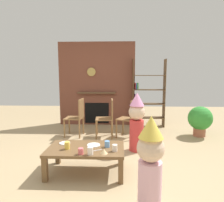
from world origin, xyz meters
TOP-DOWN VIEW (x-y plane):
  - ground_plane at (0.00, 0.00)m, footprint 12.00×12.00m
  - brick_fireplace_feature at (-0.38, 2.60)m, footprint 2.20×0.28m
  - bookshelf at (1.03, 2.40)m, footprint 0.90×0.28m
  - coffee_table at (-0.21, -0.38)m, footprint 1.13×0.66m
  - paper_cup_near_left at (0.11, -0.35)m, footprint 0.08×0.08m
  - paper_cup_near_right at (-0.23, -0.64)m, footprint 0.07×0.07m
  - paper_cup_center at (-0.10, -0.64)m, footprint 0.08×0.08m
  - paper_cup_far_left at (0.23, -0.51)m, footprint 0.07×0.07m
  - paper_cup_far_right at (-0.47, -0.46)m, footprint 0.08×0.08m
  - paper_plate_front at (-0.57, -0.23)m, footprint 0.17×0.17m
  - paper_plate_rear at (-0.10, -0.29)m, footprint 0.20×0.20m
  - birthday_cake_slice at (0.08, -0.61)m, footprint 0.10×0.10m
  - table_fork at (-0.03, -0.50)m, footprint 0.14×0.08m
  - child_with_cone_hat at (0.62, -1.21)m, footprint 0.29×0.29m
  - child_in_pink at (0.62, 0.52)m, footprint 0.31×0.31m
  - dining_chair_left at (-0.71, 1.39)m, footprint 0.43×0.43m
  - dining_chair_middle at (0.02, 1.35)m, footprint 0.43×0.43m
  - dining_chair_right at (0.54, 1.31)m, footprint 0.54×0.54m
  - potted_plant_tall at (2.21, 1.50)m, footprint 0.56×0.56m

SIDE VIEW (x-z plane):
  - ground_plane at x=0.00m, z-range 0.00..0.00m
  - coffee_table at x=-0.21m, z-range 0.14..0.53m
  - table_fork at x=-0.03m, z-range 0.39..0.39m
  - paper_plate_front at x=-0.57m, z-range 0.39..0.40m
  - paper_plate_rear at x=-0.10m, z-range 0.39..0.40m
  - potted_plant_tall at x=2.21m, z-range 0.05..0.77m
  - birthday_cake_slice at x=0.08m, z-range 0.39..0.45m
  - paper_cup_near_right at x=-0.23m, z-range 0.39..0.47m
  - paper_cup_near_left at x=0.11m, z-range 0.39..0.48m
  - paper_cup_far_left at x=0.23m, z-range 0.39..0.48m
  - paper_cup_center at x=-0.10m, z-range 0.39..0.49m
  - paper_cup_far_right at x=-0.47m, z-range 0.39..0.50m
  - dining_chair_left at x=-0.71m, z-range 0.06..0.96m
  - dining_chair_middle at x=0.02m, z-range 0.06..0.96m
  - dining_chair_right at x=0.54m, z-range 0.06..0.96m
  - child_with_cone_hat at x=0.62m, z-range 0.03..1.08m
  - child_in_pink at x=0.62m, z-range 0.03..1.16m
  - bookshelf at x=1.03m, z-range -0.09..1.81m
  - brick_fireplace_feature at x=-0.38m, z-range -0.01..2.39m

